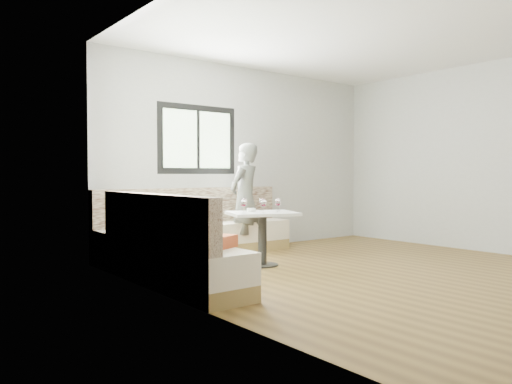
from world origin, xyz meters
TOP-DOWN VIEW (x-y plane):
  - room at (-0.08, 0.08)m, footprint 5.01×5.01m
  - banquette at (-1.59, 1.62)m, footprint 2.90×2.80m
  - table at (-0.80, 1.12)m, footprint 0.99×0.89m
  - person at (-0.38, 2.05)m, footprint 0.69×0.58m
  - olive_ramekin at (-0.89, 1.23)m, footprint 0.11×0.11m
  - wine_glass_a at (-1.12, 1.09)m, footprint 0.08×0.08m
  - wine_glass_b at (-0.92, 0.95)m, footprint 0.08×0.08m
  - wine_glass_c at (-0.68, 0.96)m, footprint 0.08×0.08m
  - wine_glass_d at (-0.71, 1.24)m, footprint 0.08×0.08m
  - wine_glass_e at (-0.52, 1.13)m, footprint 0.08×0.08m
  - wine_glass_f at (-0.91, 1.35)m, footprint 0.08×0.08m

SIDE VIEW (x-z plane):
  - banquette at x=-1.59m, z-range -0.14..0.81m
  - table at x=-0.80m, z-range 0.17..0.84m
  - olive_ramekin at x=-0.89m, z-range 0.67..0.72m
  - wine_glass_a at x=-1.12m, z-range 0.71..0.88m
  - wine_glass_b at x=-0.92m, z-range 0.71..0.88m
  - wine_glass_c at x=-0.68m, z-range 0.71..0.88m
  - wine_glass_d at x=-0.71m, z-range 0.71..0.88m
  - wine_glass_e at x=-0.52m, z-range 0.71..0.88m
  - wine_glass_f at x=-0.91m, z-range 0.71..0.88m
  - person at x=-0.38m, z-range 0.00..1.60m
  - room at x=-0.08m, z-range 0.01..2.82m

